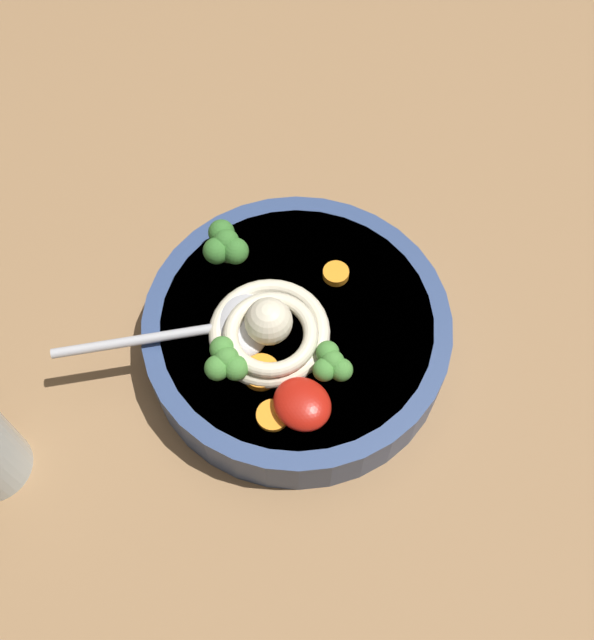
% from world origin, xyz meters
% --- Properties ---
extents(table_slab, '(1.29, 1.29, 0.03)m').
position_xyz_m(table_slab, '(0.00, 0.00, 0.01)').
color(table_slab, '#936D47').
rests_on(table_slab, ground).
extents(soup_bowl, '(0.25, 0.25, 0.05)m').
position_xyz_m(soup_bowl, '(-0.03, -0.01, 0.05)').
color(soup_bowl, '#334775').
rests_on(soup_bowl, table_slab).
extents(noodle_pile, '(0.11, 0.10, 0.04)m').
position_xyz_m(noodle_pile, '(-0.03, -0.04, 0.09)').
color(noodle_pile, beige).
rests_on(noodle_pile, soup_bowl).
extents(soup_spoon, '(0.13, 0.16, 0.02)m').
position_xyz_m(soup_spoon, '(-0.06, -0.06, 0.08)').
color(soup_spoon, '#B7B7BC').
rests_on(soup_spoon, soup_bowl).
extents(chili_sauce_dollop, '(0.05, 0.04, 0.02)m').
position_xyz_m(chili_sauce_dollop, '(0.03, -0.06, 0.09)').
color(chili_sauce_dollop, '#B2190F').
rests_on(chili_sauce_dollop, soup_bowl).
extents(broccoli_floret_left, '(0.04, 0.04, 0.03)m').
position_xyz_m(broccoli_floret_left, '(-0.11, -0.01, 0.10)').
color(broccoli_floret_left, '#7A9E60').
rests_on(broccoli_floret_left, soup_bowl).
extents(broccoli_floret_beside_noodles, '(0.04, 0.03, 0.03)m').
position_xyz_m(broccoli_floret_beside_noodles, '(0.02, -0.03, 0.09)').
color(broccoli_floret_beside_noodles, '#7A9E60').
rests_on(broccoli_floret_beside_noodles, soup_bowl).
extents(broccoli_floret_near_spoon, '(0.04, 0.03, 0.03)m').
position_xyz_m(broccoli_floret_near_spoon, '(-0.03, -0.08, 0.10)').
color(broccoli_floret_near_spoon, '#7A9E60').
rests_on(broccoli_floret_near_spoon, soup_bowl).
extents(carrot_slice_beside_chili, '(0.03, 0.03, 0.01)m').
position_xyz_m(carrot_slice_beside_chili, '(-0.01, -0.07, 0.08)').
color(carrot_slice_beside_chili, orange).
rests_on(carrot_slice_beside_chili, soup_bowl).
extents(carrot_slice_extra_a, '(0.02, 0.02, 0.01)m').
position_xyz_m(carrot_slice_extra_a, '(-0.03, 0.04, 0.08)').
color(carrot_slice_extra_a, orange).
rests_on(carrot_slice_extra_a, soup_bowl).
extents(carrot_slice_far, '(0.03, 0.03, 0.00)m').
position_xyz_m(carrot_slice_far, '(0.02, -0.08, 0.08)').
color(carrot_slice_far, orange).
rests_on(carrot_slice_far, soup_bowl).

